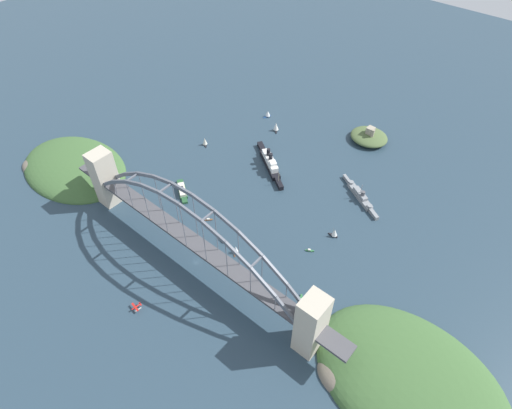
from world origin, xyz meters
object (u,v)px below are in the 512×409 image
object	(u,v)px
naval_cruiser	(360,196)
small_boat_5	(221,239)
seaplane_taxiing_near_bridge	(136,307)
small_boat_6	(208,220)
small_boat_8	(268,114)
harbor_ferry_steamer	(182,190)
small_boat_2	(276,127)
small_boat_1	(302,301)
small_boat_4	(236,249)
harbor_arch_bridge	(192,239)
ocean_liner	(270,163)
fort_island_mid_harbor	(369,137)
small_boat_7	(310,250)
small_boat_3	(335,233)
channel_marker_buoy	(174,221)
small_boat_0	(205,141)

from	to	relation	value
naval_cruiser	small_boat_5	xyz separation A→B (m)	(-68.41, -126.77, -2.17)
seaplane_taxiing_near_bridge	small_boat_6	bearing A→B (deg)	102.88
small_boat_5	small_boat_8	bearing A→B (deg)	116.84
harbor_ferry_steamer	small_boat_2	xyz separation A→B (m)	(7.12, 142.45, 3.39)
small_boat_1	small_boat_4	size ratio (longest dim) A/B	1.04
harbor_arch_bridge	small_boat_2	bearing A→B (deg)	108.63
seaplane_taxiing_near_bridge	small_boat_6	xyz separation A→B (m)	(-23.59, 103.16, -1.43)
harbor_arch_bridge	ocean_liner	size ratio (longest dim) A/B	4.42
harbor_arch_bridge	naval_cruiser	xyz separation A→B (m)	(67.73, 159.22, -27.75)
small_boat_8	seaplane_taxiing_near_bridge	bearing A→B (deg)	-72.12
harbor_arch_bridge	small_boat_1	xyz separation A→B (m)	(92.15, 26.92, -29.89)
fort_island_mid_harbor	small_boat_7	size ratio (longest dim) A/B	5.93
naval_cruiser	small_boat_6	distance (m)	150.97
ocean_liner	small_boat_7	bearing A→B (deg)	-34.15
seaplane_taxiing_near_bridge	small_boat_4	xyz separation A→B (m)	(22.47, 91.46, 2.34)
small_boat_6	small_boat_7	size ratio (longest dim) A/B	1.05
small_boat_3	seaplane_taxiing_near_bridge	bearing A→B (deg)	-115.60
naval_cruiser	small_boat_8	world-z (taller)	naval_cruiser
small_boat_2	small_boat_4	bearing A→B (deg)	-62.71
harbor_arch_bridge	naval_cruiser	world-z (taller)	harbor_arch_bridge
small_boat_3	ocean_liner	bearing A→B (deg)	159.99
harbor_arch_bridge	small_boat_1	size ratio (longest dim) A/B	29.62
small_boat_1	small_boat_5	world-z (taller)	small_boat_1
channel_marker_buoy	small_boat_0	bearing A→B (deg)	120.45
small_boat_6	harbor_arch_bridge	bearing A→B (deg)	-57.28
small_boat_1	small_boat_7	size ratio (longest dim) A/B	1.41
small_boat_1	small_boat_5	bearing A→B (deg)	176.59
harbor_arch_bridge	naval_cruiser	bearing A→B (deg)	66.96
naval_cruiser	fort_island_mid_harbor	world-z (taller)	fort_island_mid_harbor
small_boat_0	small_boat_1	world-z (taller)	small_boat_0
small_boat_8	small_boat_3	bearing A→B (deg)	-33.52
small_boat_5	small_boat_8	distance (m)	199.99
small_boat_0	small_boat_6	distance (m)	115.81
small_boat_4	channel_marker_buoy	world-z (taller)	small_boat_4
harbor_ferry_steamer	small_boat_6	bearing A→B (deg)	-13.15
small_boat_2	small_boat_5	world-z (taller)	small_boat_2
small_boat_1	small_boat_6	distance (m)	119.58
harbor_arch_bridge	fort_island_mid_harbor	bearing A→B (deg)	83.78
ocean_liner	harbor_ferry_steamer	world-z (taller)	ocean_liner
small_boat_8	small_boat_6	bearing A→B (deg)	-69.20
small_boat_2	small_boat_8	bearing A→B (deg)	147.29
ocean_liner	small_boat_3	distance (m)	112.27
naval_cruiser	small_boat_3	bearing A→B (deg)	-82.90
small_boat_2	small_boat_6	distance (m)	158.21
naval_cruiser	small_boat_0	xyz separation A→B (m)	(-177.60, -37.54, 1.82)
seaplane_taxiing_near_bridge	small_boat_6	distance (m)	105.83
small_boat_2	small_boat_4	xyz separation A→B (m)	(85.09, -164.93, -1.17)
ocean_liner	small_boat_3	world-z (taller)	ocean_liner
naval_cruiser	small_boat_4	size ratio (longest dim) A/B	5.97
small_boat_0	small_boat_1	distance (m)	223.17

